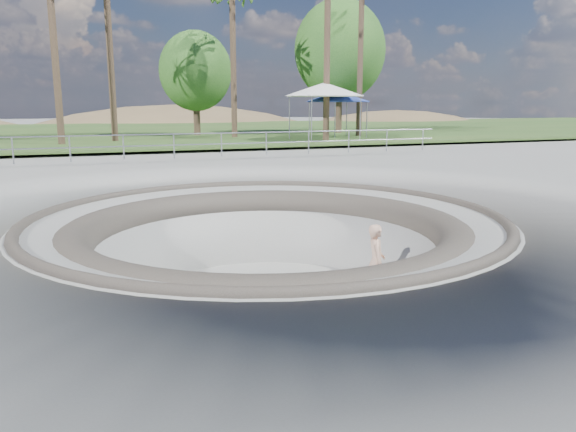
% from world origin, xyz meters
% --- Properties ---
extents(ground, '(180.00, 180.00, 0.00)m').
position_xyz_m(ground, '(0.00, 0.00, 0.00)').
color(ground, '#9C9C97').
rests_on(ground, ground).
extents(skate_bowl, '(14.00, 14.00, 4.10)m').
position_xyz_m(skate_bowl, '(0.00, 0.00, -1.83)').
color(skate_bowl, '#9C9C97').
rests_on(skate_bowl, ground).
extents(grass_strip, '(180.00, 36.00, 0.12)m').
position_xyz_m(grass_strip, '(0.00, 34.00, 0.22)').
color(grass_strip, '#2E5321').
rests_on(grass_strip, ground).
extents(distant_hills, '(103.20, 45.00, 28.60)m').
position_xyz_m(distant_hills, '(3.78, 57.17, -7.02)').
color(distant_hills, brown).
rests_on(distant_hills, ground).
extents(safety_railing, '(25.00, 0.06, 1.03)m').
position_xyz_m(safety_railing, '(0.00, 12.00, 0.69)').
color(safety_railing, gray).
rests_on(safety_railing, ground).
extents(skateboard, '(0.89, 0.43, 0.09)m').
position_xyz_m(skateboard, '(2.20, -0.94, -1.83)').
color(skateboard, olive).
rests_on(skateboard, ground).
extents(skater, '(0.57, 0.70, 1.67)m').
position_xyz_m(skater, '(2.20, -0.94, -0.97)').
color(skater, '#D6A68A').
rests_on(skater, skateboard).
extents(canopy_white, '(6.53, 6.53, 3.30)m').
position_xyz_m(canopy_white, '(9.92, 19.08, 3.17)').
color(canopy_white, gray).
rests_on(canopy_white, ground).
extents(canopy_blue, '(5.74, 5.74, 2.90)m').
position_xyz_m(canopy_blue, '(11.89, 21.36, 2.82)').
color(canopy_blue, gray).
rests_on(canopy_blue, ground).
extents(bushy_tree_mid, '(4.81, 4.37, 6.94)m').
position_xyz_m(bushy_tree_mid, '(3.98, 26.68, 4.47)').
color(bushy_tree_mid, brown).
rests_on(bushy_tree_mid, ground).
extents(bushy_tree_right, '(6.57, 5.97, 9.47)m').
position_xyz_m(bushy_tree_right, '(14.27, 26.10, 6.05)').
color(bushy_tree_right, brown).
rests_on(bushy_tree_right, ground).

